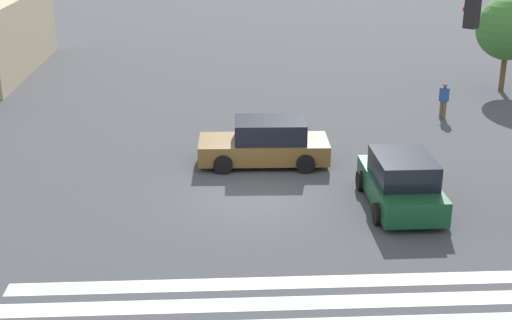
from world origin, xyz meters
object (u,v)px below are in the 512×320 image
Objects in this scene: car_0 at (401,182)px; tree_corner_c at (508,28)px; car_3 at (266,143)px; pedestrian at (444,99)px.

car_0 is 16.03m from tree_corner_c.
tree_corner_c is (12.21, 9.53, 2.33)m from car_3.
tree_corner_c reaches higher than car_3.
car_0 is at bearing -121.67° from tree_corner_c.
pedestrian is at bearing -24.30° from car_0.
tree_corner_c reaches higher than car_0.
car_0 is 10.01m from pedestrian.
pedestrian is 0.34× the size of tree_corner_c.
car_0 is 0.90× the size of tree_corner_c.
tree_corner_c reaches higher than pedestrian.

